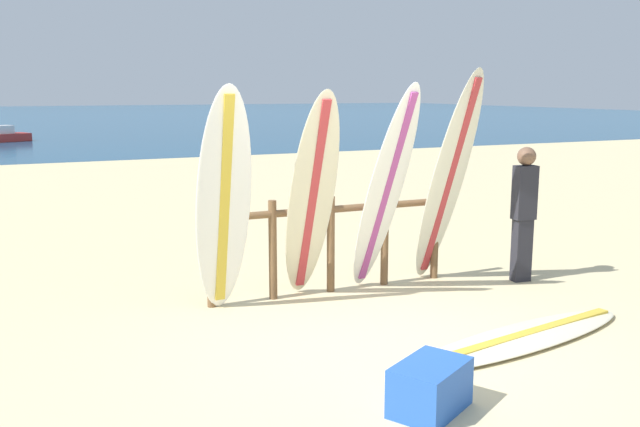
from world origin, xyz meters
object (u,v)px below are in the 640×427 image
surfboard_lying_on_sand (522,338)px  surfboard_leaning_left (312,198)px  surfboard_leaning_far_left (224,202)px  beachgoer_standing (524,208)px  surfboard_rack (331,234)px  surfboard_leaning_center_left (385,191)px  cooler_box (430,387)px  surfboard_leaning_center (448,179)px  small_boat_offshore (2,136)px

surfboard_lying_on_sand → surfboard_leaning_left: bearing=125.1°
surfboard_leaning_far_left → beachgoer_standing: 3.63m
surfboard_leaning_far_left → surfboard_leaning_left: (0.95, -0.03, -0.02)m
surfboard_rack → surfboard_leaning_center_left: size_ratio=1.22×
beachgoer_standing → cooler_box: beachgoer_standing is taller
beachgoer_standing → surfboard_leaning_center: bearing=166.2°
surfboard_leaning_center → beachgoer_standing: (0.93, -0.23, -0.37)m
surfboard_leaning_center → beachgoer_standing: 1.03m
surfboard_leaning_center_left → surfboard_lying_on_sand: bearing=-75.4°
surfboard_rack → surfboard_leaning_center: bearing=-13.0°
surfboard_leaning_far_left → surfboard_leaning_center: size_ratio=0.93×
surfboard_leaning_left → surfboard_leaning_far_left: bearing=178.5°
surfboard_leaning_center → small_boat_offshore: (-4.97, 26.84, -1.01)m
surfboard_leaning_far_left → small_boat_offshore: bearing=94.9°
surfboard_lying_on_sand → beachgoer_standing: size_ratio=1.72×
surfboard_leaning_far_left → cooler_box: bearing=-75.2°
surfboard_leaning_left → surfboard_lying_on_sand: (1.31, -1.86, -1.12)m
surfboard_leaning_far_left → surfboard_leaning_left: size_ratio=1.02×
surfboard_leaning_center_left → surfboard_leaning_left: bearing=174.5°
surfboard_leaning_center_left → cooler_box: bearing=-112.5°
surfboard_rack → small_boat_offshore: (-3.62, 26.53, -0.41)m
surfboard_leaning_left → surfboard_lying_on_sand: size_ratio=0.83×
surfboard_leaning_far_left → surfboard_leaning_left: surfboard_leaning_far_left is taller
surfboard_leaning_left → surfboard_leaning_center: 1.72m
small_boat_offshore → beachgoer_standing: bearing=-77.7°
surfboard_leaning_left → small_boat_offshore: (-3.25, 26.84, -0.90)m
surfboard_leaning_center_left → surfboard_leaning_center: 0.88m
surfboard_rack → surfboard_lying_on_sand: size_ratio=1.04×
surfboard_rack → surfboard_leaning_far_left: 1.45m
surfboard_leaning_left → cooler_box: (-0.24, -2.68, -0.97)m
surfboard_leaning_center_left → small_boat_offshore: bearing=98.6°
surfboard_leaning_center → beachgoer_standing: surfboard_leaning_center is taller
surfboard_rack → beachgoer_standing: beachgoer_standing is taller
surfboard_leaning_far_left → beachgoer_standing: (3.61, -0.26, -0.28)m
surfboard_leaning_far_left → cooler_box: surfboard_leaning_far_left is taller
surfboard_rack → surfboard_lying_on_sand: surfboard_rack is taller
surfboard_leaning_far_left → small_boat_offshore: 26.93m
surfboard_leaning_center → small_boat_offshore: 27.32m
surfboard_leaning_center_left → surfboard_lying_on_sand: (0.46, -1.78, -1.15)m
surfboard_leaning_left → surfboard_leaning_center_left: surfboard_leaning_center_left is taller
surfboard_leaning_far_left → surfboard_leaning_center: surfboard_leaning_center is taller
surfboard_leaning_center_left → surfboard_leaning_far_left: bearing=176.6°
cooler_box → beachgoer_standing: bearing=10.7°
surfboard_rack → surfboard_leaning_center: surfboard_leaning_center is taller
surfboard_leaning_center → surfboard_lying_on_sand: bearing=-102.6°
surfboard_lying_on_sand → cooler_box: size_ratio=4.65×
surfboard_rack → small_boat_offshore: 26.78m
surfboard_lying_on_sand → small_boat_offshore: (-4.55, 28.70, 0.22)m
surfboard_leaning_center_left → beachgoer_standing: 1.84m
small_boat_offshore → surfboard_leaning_far_left: bearing=-85.1°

